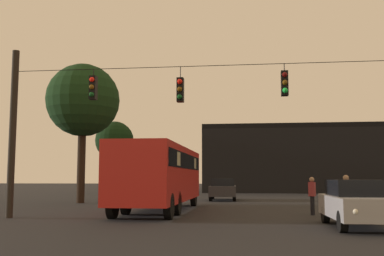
{
  "coord_description": "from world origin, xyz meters",
  "views": [
    {
      "loc": [
        0.19,
        -5.87,
        1.6
      ],
      "look_at": [
        -1.87,
        11.14,
        3.47
      ],
      "focal_mm": 42.27,
      "sensor_mm": 36.0,
      "label": 1
    }
  ],
  "objects": [
    {
      "name": "ground_plane",
      "position": [
        0.0,
        24.5,
        0.0
      ],
      "size": [
        168.0,
        168.0,
        0.0
      ],
      "primitive_type": "plane",
      "color": "black",
      "rests_on": "ground"
    },
    {
      "name": "corner_building",
      "position": [
        7.27,
        46.72,
        3.56
      ],
      "size": [
        23.31,
        12.4,
        7.12
      ],
      "color": "black",
      "rests_on": "ground"
    },
    {
      "name": "city_bus",
      "position": [
        -3.89,
        15.52,
        1.87
      ],
      "size": [
        2.56,
        11.0,
        3.0
      ],
      "color": "#B21E19",
      "rests_on": "ground"
    },
    {
      "name": "pedestrian_crossing_right",
      "position": [
        2.95,
        14.05,
        0.91
      ],
      "size": [
        0.35,
        0.42,
        1.61
      ],
      "color": "black",
      "rests_on": "ground"
    },
    {
      "name": "pedestrian_crossing_center",
      "position": [
        4.04,
        12.5,
        0.96
      ],
      "size": [
        0.3,
        0.39,
        1.69
      ],
      "color": "black",
      "rests_on": "ground"
    },
    {
      "name": "tree_right_far",
      "position": [
        -13.63,
        40.24,
        5.44
      ],
      "size": [
        4.02,
        4.02,
        7.48
      ],
      "color": "#2D2116",
      "rests_on": "ground"
    },
    {
      "name": "tree_behind_building",
      "position": [
        -10.19,
        21.66,
        6.48
      ],
      "size": [
        4.66,
        4.66,
        8.86
      ],
      "color": "black",
      "rests_on": "ground"
    },
    {
      "name": "car_far_left",
      "position": [
        -1.49,
        26.08,
        0.8
      ],
      "size": [
        1.91,
        4.38,
        1.52
      ],
      "color": "#2D2D33",
      "rests_on": "ground"
    },
    {
      "name": "overhead_signal_span",
      "position": [
        -0.02,
        11.24,
        3.88
      ],
      "size": [
        18.65,
        0.44,
        6.78
      ],
      "color": "black",
      "rests_on": "ground"
    },
    {
      "name": "car_near_right",
      "position": [
        3.71,
        9.33,
        0.8
      ],
      "size": [
        1.82,
        4.35,
        1.52
      ],
      "color": "#99999E",
      "rests_on": "ground"
    }
  ]
}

